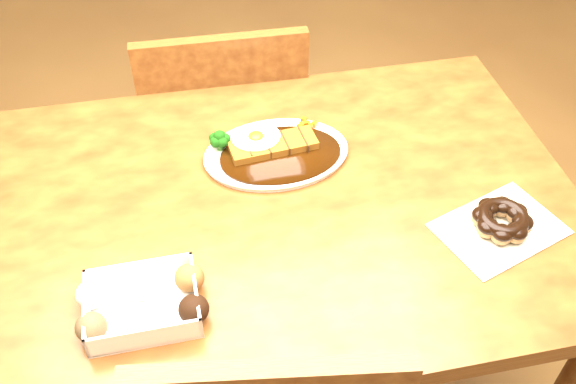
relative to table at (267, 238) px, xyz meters
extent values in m
cube|color=#4B220F|center=(0.00, 0.00, 0.08)|extent=(1.20, 0.80, 0.04)
cylinder|color=#4B220F|center=(-0.54, 0.34, -0.30)|extent=(0.06, 0.06, 0.71)
cylinder|color=#4B220F|center=(0.54, 0.34, -0.30)|extent=(0.06, 0.06, 0.71)
cube|color=#4B220F|center=(-0.02, 0.60, -0.22)|extent=(0.43, 0.43, 0.04)
cylinder|color=#4B220F|center=(0.15, 0.77, -0.45)|extent=(0.04, 0.04, 0.41)
cylinder|color=#4B220F|center=(-0.19, 0.77, -0.45)|extent=(0.04, 0.04, 0.41)
cylinder|color=#4B220F|center=(0.14, 0.43, -0.45)|extent=(0.04, 0.04, 0.41)
cylinder|color=#4B220F|center=(-0.20, 0.43, -0.45)|extent=(0.04, 0.04, 0.41)
cube|color=#4B220F|center=(-0.03, 0.41, 0.02)|extent=(0.40, 0.04, 0.40)
ellipsoid|color=white|center=(0.05, 0.13, 0.11)|extent=(0.30, 0.22, 0.01)
ellipsoid|color=black|center=(0.05, 0.11, 0.11)|extent=(0.25, 0.18, 0.01)
cube|color=#6B380C|center=(0.04, 0.13, 0.12)|extent=(0.18, 0.08, 0.02)
ellipsoid|color=white|center=(0.01, 0.15, 0.14)|extent=(0.10, 0.09, 0.01)
ellipsoid|color=#FFB214|center=(0.01, 0.15, 0.14)|extent=(0.03, 0.03, 0.02)
cube|color=white|center=(-0.24, -0.20, 0.12)|extent=(0.18, 0.14, 0.05)
ellipsoid|color=black|center=(-0.31, -0.24, 0.13)|extent=(0.05, 0.05, 0.05)
ellipsoid|color=beige|center=(-0.23, -0.23, 0.13)|extent=(0.05, 0.05, 0.05)
ellipsoid|color=black|center=(-0.16, -0.23, 0.13)|extent=(0.05, 0.05, 0.05)
ellipsoid|color=beige|center=(-0.31, -0.17, 0.13)|extent=(0.05, 0.05, 0.05)
ellipsoid|color=beige|center=(-0.24, -0.17, 0.13)|extent=(0.05, 0.05, 0.05)
ellipsoid|color=brown|center=(-0.16, -0.17, 0.13)|extent=(0.05, 0.05, 0.05)
cube|color=silver|center=(0.41, -0.15, 0.10)|extent=(0.26, 0.22, 0.00)
torus|color=olive|center=(0.41, -0.15, 0.12)|extent=(0.13, 0.13, 0.04)
torus|color=black|center=(0.41, -0.15, 0.13)|extent=(0.12, 0.12, 0.02)
camera|label=1|loc=(-0.13, -0.84, 0.97)|focal=40.00mm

